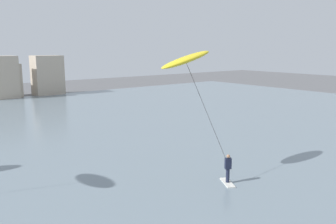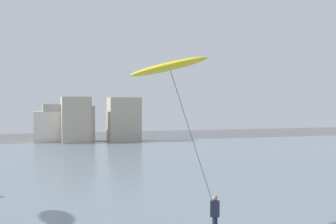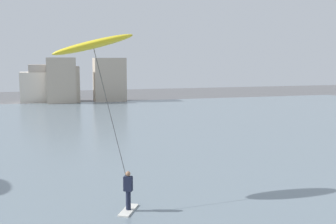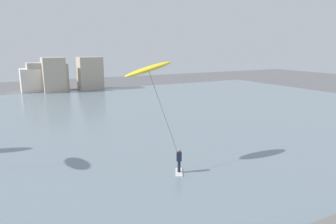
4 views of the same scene
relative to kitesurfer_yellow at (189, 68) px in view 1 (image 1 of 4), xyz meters
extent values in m
cube|color=slate|center=(1.67, 14.92, -6.33)|extent=(84.00, 52.00, 0.10)
cube|color=#B7A893|center=(-0.22, 41.10, -3.21)|extent=(3.89, 3.60, 6.34)
cube|color=#B7A893|center=(0.22, 41.23, -3.81)|extent=(4.07, 2.81, 5.13)
cube|color=#B7A893|center=(6.57, 41.42, -3.23)|extent=(4.43, 3.42, 6.29)
cube|color=silver|center=(0.91, -2.26, -6.25)|extent=(1.07, 1.44, 0.06)
cylinder|color=#191E33|center=(0.91, -2.26, -5.83)|extent=(0.20, 0.20, 0.78)
cube|color=#191E33|center=(0.91, -2.26, -5.14)|extent=(0.40, 0.36, 0.60)
sphere|color=#9E7051|center=(0.91, -2.26, -4.73)|extent=(0.20, 0.20, 0.20)
cylinder|color=#333333|center=(0.42, -1.04, -2.44)|extent=(1.01, 2.47, 5.50)
ellipsoid|color=yellow|center=(-0.07, 0.18, 0.45)|extent=(3.65, 1.39, 1.31)
camera|label=1|loc=(-12.92, -14.42, 1.08)|focal=37.07mm
camera|label=2|loc=(-5.57, -16.49, -1.22)|focal=44.04mm
camera|label=3|loc=(-2.04, -18.04, -0.14)|focal=43.99mm
camera|label=4|loc=(-8.92, -18.85, 1.96)|focal=33.12mm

